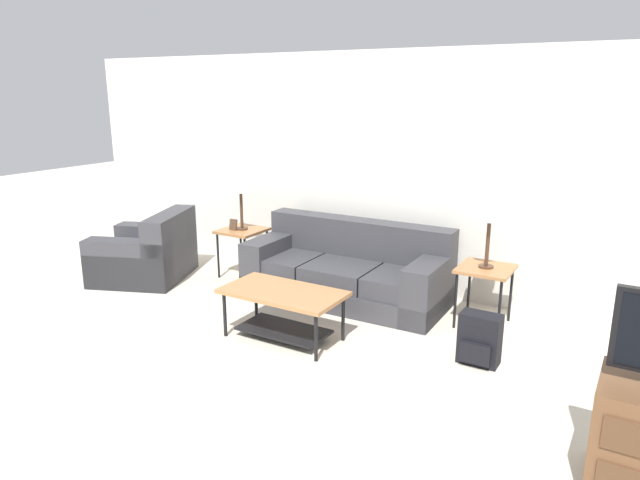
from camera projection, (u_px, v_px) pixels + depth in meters
wall_back at (389, 173)px, 6.25m from camera, size 8.86×0.06×2.60m
couch at (347, 272)px, 6.10m from camera, size 2.15×0.93×0.82m
armchair at (147, 255)px, 6.77m from camera, size 1.28×1.31×0.80m
coffee_table at (283, 303)px, 5.10m from camera, size 1.09×0.59×0.46m
side_table_left at (242, 234)px, 6.79m from camera, size 0.49×0.51×0.58m
side_table_right at (485, 274)px, 5.36m from camera, size 0.49×0.51×0.58m
table_lamp_left at (241, 185)px, 6.64m from camera, size 0.24×0.24×0.67m
table_lamp_right at (490, 211)px, 5.21m from camera, size 0.24×0.24×0.67m
backpack at (479, 340)px, 4.67m from camera, size 0.33×0.26×0.43m
picture_frame at (233, 225)px, 6.73m from camera, size 0.10×0.04×0.13m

